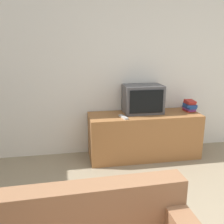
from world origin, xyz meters
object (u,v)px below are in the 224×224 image
at_px(book_stack, 190,106).
at_px(remote_on_stand, 123,117).
at_px(television, 143,99).
at_px(tv_stand, 144,135).

bearing_deg(book_stack, remote_on_stand, -170.35).
xyz_separation_m(television, remote_on_stand, (-0.34, -0.23, -0.19)).
xyz_separation_m(book_stack, remote_on_stand, (-1.05, -0.18, -0.07)).
relative_size(tv_stand, television, 2.86).
distance_m(book_stack, remote_on_stand, 1.06).
bearing_deg(television, remote_on_stand, -146.04).
bearing_deg(remote_on_stand, book_stack, 9.65).
relative_size(television, remote_on_stand, 2.75).
distance_m(tv_stand, television, 0.54).
bearing_deg(television, book_stack, -3.97).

